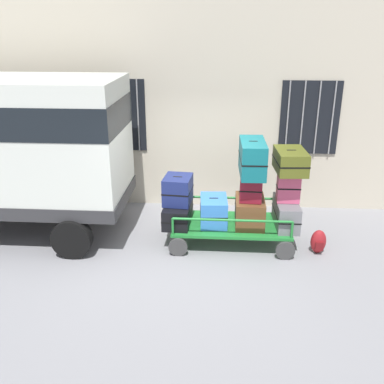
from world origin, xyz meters
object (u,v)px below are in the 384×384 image
suitcase_center_bottom (250,211)px  suitcase_midright_bottom (286,213)px  suitcase_left_bottom (178,213)px  van (7,142)px  suitcase_center_middle (251,187)px  suitcase_midright_top (290,161)px  suitcase_left_middle (178,190)px  backpack (318,242)px  luggage_cart (231,226)px  suitcase_midright_middle (288,187)px  suitcase_midleft_bottom (214,211)px  suitcase_center_top (252,158)px

suitcase_center_bottom → suitcase_midright_bottom: size_ratio=0.86×
suitcase_left_bottom → suitcase_midright_bottom: (1.96, 0.02, 0.05)m
suitcase_center_bottom → van: bearing=177.9°
suitcase_left_bottom → suitcase_center_middle: (1.31, 0.02, 0.54)m
suitcase_left_bottom → suitcase_center_bottom: 1.31m
suitcase_center_middle → suitcase_midright_top: bearing=0.1°
suitcase_left_middle → backpack: suitcase_left_middle is taller
luggage_cart → backpack: bearing=-11.1°
backpack → suitcase_midright_middle: bearing=152.3°
suitcase_left_middle → suitcase_midright_bottom: size_ratio=0.67×
suitcase_left_bottom → suitcase_midleft_bottom: suitcase_midleft_bottom is taller
suitcase_left_bottom → suitcase_midright_top: (1.96, 0.02, 1.03)m
luggage_cart → suitcase_center_bottom: bearing=2.2°
suitcase_left_bottom → suitcase_midright_top: bearing=0.7°
suitcase_left_bottom → suitcase_center_middle: bearing=1.0°
luggage_cart → suitcase_left_middle: (-0.98, 0.03, 0.68)m
van → suitcase_midright_middle: van is taller
suitcase_left_bottom → backpack: size_ratio=2.11×
backpack → luggage_cart: bearing=168.9°
suitcase_left_middle → suitcase_center_bottom: suitcase_left_middle is taller
suitcase_center_bottom → suitcase_center_top: bearing=90.0°
suitcase_center_bottom → suitcase_midright_bottom: bearing=-0.5°
luggage_cart → suitcase_center_top: 1.35m
suitcase_midleft_bottom → suitcase_midright_bottom: 1.31m
suitcase_left_middle → suitcase_center_middle: suitcase_center_middle is taller
suitcase_center_top → suitcase_left_middle: bearing=179.8°
suitcase_center_middle → backpack: 1.53m
suitcase_center_top → van: bearing=178.1°
suitcase_center_middle → suitcase_midright_top: size_ratio=0.65×
suitcase_center_bottom → suitcase_center_top: suitcase_center_top is taller
van → suitcase_center_top: 4.43m
suitcase_midright_top → backpack: size_ratio=1.88×
suitcase_midright_middle → backpack: 1.11m
suitcase_midright_middle → suitcase_center_bottom: bearing=178.2°
suitcase_midright_middle → suitcase_center_top: bearing=177.0°
suitcase_center_middle → van: bearing=177.9°
suitcase_left_bottom → suitcase_midright_middle: size_ratio=1.67×
suitcase_left_bottom → backpack: suitcase_left_bottom is taller
van → suitcase_center_bottom: bearing=-2.1°
suitcase_left_middle → backpack: bearing=-7.5°
suitcase_midright_middle → backpack: size_ratio=1.26×
suitcase_center_top → backpack: (1.21, -0.33, -1.42)m
suitcase_midleft_bottom → suitcase_midright_middle: (1.31, -0.00, 0.50)m
suitcase_midleft_bottom → suitcase_midright_top: (1.31, 0.02, 0.97)m
suitcase_center_middle → backpack: suitcase_center_middle is taller
suitcase_center_middle → suitcase_center_bottom: bearing=90.0°
suitcase_center_top → suitcase_midright_middle: suitcase_center_top is taller
backpack → suitcase_midright_bottom: bearing=151.1°
van → suitcase_midright_middle: bearing=-2.0°
luggage_cart → backpack: 1.57m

